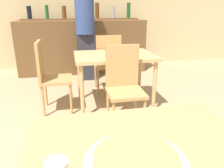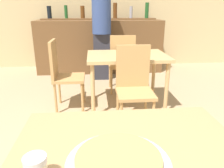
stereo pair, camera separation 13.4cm
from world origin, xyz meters
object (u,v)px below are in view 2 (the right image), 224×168
object	(u,v)px
chair_far_side_front	(134,83)
chair_far_side_left	(62,71)
person_standing	(102,27)
chair_far_side_back	(122,61)
pizza_tray	(118,161)

from	to	relation	value
chair_far_side_front	chair_far_side_left	distance (m)	1.01
chair_far_side_left	person_standing	bearing A→B (deg)	-24.29
chair_far_side_back	person_standing	xyz separation A→B (m)	(-0.28, 0.75, 0.46)
person_standing	pizza_tray	bearing A→B (deg)	-91.36
chair_far_side_front	chair_far_side_back	bearing A→B (deg)	90.00
person_standing	chair_far_side_left	bearing A→B (deg)	-114.29
chair_far_side_front	chair_far_side_back	size ratio (longest dim) A/B	1.00
chair_far_side_front	pizza_tray	world-z (taller)	chair_far_side_front
pizza_tray	person_standing	bearing A→B (deg)	88.64
chair_far_side_front	chair_far_side_left	size ratio (longest dim) A/B	1.00
chair_far_side_front	person_standing	world-z (taller)	person_standing
chair_far_side_back	pizza_tray	distance (m)	2.72
chair_far_side_front	chair_far_side_left	bearing A→B (deg)	148.16
chair_far_side_front	chair_far_side_back	distance (m)	1.06
chair_far_side_left	chair_far_side_back	bearing A→B (deg)	-58.16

